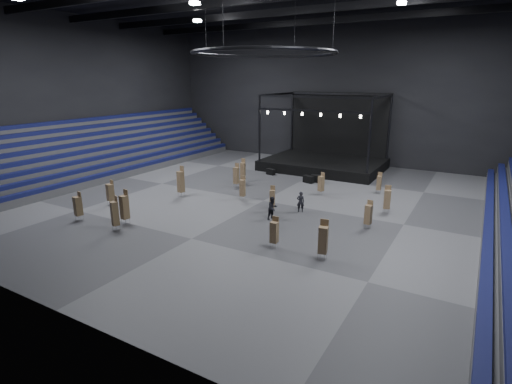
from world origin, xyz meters
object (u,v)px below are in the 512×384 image
Objects in this scene: flight_case_right at (317,179)px; chair_stack_1 at (236,175)px; chair_stack_0 at (124,207)px; chair_stack_11 at (78,206)px; crew_member at (273,208)px; chair_stack_9 at (181,181)px; chair_stack_7 at (323,239)px; chair_stack_3 at (243,188)px; chair_stack_8 at (243,171)px; chair_stack_5 at (115,213)px; chair_stack_6 at (379,183)px; chair_stack_10 at (368,214)px; chair_stack_14 at (272,198)px; flight_case_mid at (309,179)px; stage at (326,157)px; flight_case_left at (271,172)px; chair_stack_4 at (274,232)px; man_center at (301,202)px; chair_stack_2 at (110,192)px; chair_stack_12 at (387,199)px; chair_stack_13 at (321,183)px.

chair_stack_1 reaches higher than flight_case_right.
chair_stack_0 reaches higher than chair_stack_11.
crew_member is (13.25, 7.98, -0.31)m from chair_stack_11.
chair_stack_0 is at bearing -72.15° from chair_stack_9.
chair_stack_9 reaches higher than chair_stack_7.
chair_stack_3 is 6.30m from chair_stack_8.
chair_stack_6 is (14.59, 19.85, -0.25)m from chair_stack_5.
chair_stack_10 is (15.02, -5.05, -0.14)m from chair_stack_1.
chair_stack_14 is at bearing -127.09° from chair_stack_6.
chair_stack_1 is (-5.79, -5.50, 0.92)m from flight_case_mid.
chair_stack_3 is at bearing 92.47° from chair_stack_5.
chair_stack_9 is at bearing 85.39° from chair_stack_11.
stage is at bearing 97.37° from flight_case_mid.
chair_stack_5 is 9.45m from chair_stack_9.
chair_stack_1 is 0.96× the size of chair_stack_5.
flight_case_left is at bearing 86.08° from chair_stack_11.
chair_stack_5 is at bearing -169.21° from chair_stack_4.
chair_stack_8 is at bearing -171.68° from chair_stack_6.
chair_stack_3 is (4.50, 10.03, -0.24)m from chair_stack_0.
man_center is (10.62, 9.48, -0.53)m from chair_stack_0.
chair_stack_2 is 6.41m from chair_stack_9.
chair_stack_12 reaches higher than flight_case_right.
chair_stack_14 is (8.50, 8.37, -0.26)m from chair_stack_0.
crew_member is (-5.57, -11.87, -0.17)m from chair_stack_6.
chair_stack_14 is at bearing 11.55° from chair_stack_9.
chair_stack_14 is at bearing 49.33° from chair_stack_11.
chair_stack_6 is at bearing 76.57° from chair_stack_4.
chair_stack_1 is 8.60m from chair_stack_14.
chair_stack_12 is (4.89, 11.02, 0.12)m from chair_stack_4.
chair_stack_8 is 7.75m from chair_stack_9.
flight_case_mid is 7.21m from chair_stack_8.
chair_stack_1 is 4.52m from chair_stack_3.
chair_stack_7 is at bearing -45.61° from chair_stack_13.
chair_stack_2 is at bearing 125.16° from crew_member.
chair_stack_14 is (-8.52, -4.40, -0.11)m from chair_stack_12.
crew_member is at bearing 45.18° from chair_stack_0.
stage is at bearing 112.91° from chair_stack_12.
chair_stack_0 is 11.93m from chair_stack_14.
chair_stack_9 is (-8.56, -10.96, 1.13)m from flight_case_mid.
chair_stack_9 reaches higher than chair_stack_14.
chair_stack_6 is 0.93× the size of chair_stack_14.
chair_stack_5 reaches higher than chair_stack_4.
chair_stack_11 reaches higher than chair_stack_4.
chair_stack_6 is at bearing 60.90° from chair_stack_0.
chair_stack_2 is at bearing -175.32° from chair_stack_14.
chair_stack_7 is at bearing 12.44° from chair_stack_2.
chair_stack_5 is 12.61m from chair_stack_14.
flight_case_left is at bearing 114.84° from chair_stack_4.
chair_stack_1 reaches higher than chair_stack_10.
chair_stack_13 is (-1.90, 13.50, 0.01)m from chair_stack_4.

